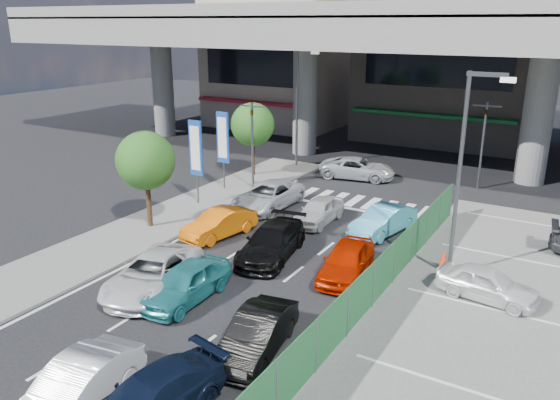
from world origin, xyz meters
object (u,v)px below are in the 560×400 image
Objects in this scene: tree_far at (253,125)px; sedan_white_mid_left at (153,273)px; traffic_light_left at (252,125)px; wagon_silver_front_left at (268,196)px; minivan_navy_back at (151,397)px; crossing_wagon_silver at (358,168)px; hatch_black_mid_right at (257,334)px; parked_sedan_white at (487,284)px; kei_truck_front_right at (383,221)px; traffic_light_right at (485,124)px; street_lamp_right at (465,160)px; tree_near at (146,161)px; signboard_near at (196,151)px; hatch_white_back_mid at (75,389)px; street_lamp_left at (299,98)px; traffic_cone at (444,259)px; taxi_orange_left at (219,224)px; sedan_black_mid at (272,242)px; signboard_far at (223,140)px; taxi_orange_right at (347,261)px; taxi_teal_mid at (186,283)px; sedan_white_front_mid at (319,211)px.

tree_far reaches higher than sedan_white_mid_left.
wagon_silver_front_left is at bearing -44.26° from traffic_light_left.
crossing_wagon_silver is (-4.20, 23.51, 0.05)m from minivan_navy_back.
sedan_white_mid_left is at bearing 143.50° from minivan_navy_back.
hatch_black_mid_right is at bearing -56.54° from traffic_light_left.
minivan_navy_back is at bearing 158.36° from parked_sedan_white.
traffic_light_right is at bearing 89.94° from kei_truck_front_right.
street_lamp_right is at bearing -152.75° from crossing_wagon_silver.
signboard_near is at bearing 92.87° from tree_near.
tree_far is at bearing 104.81° from crossing_wagon_silver.
tree_far reaches higher than hatch_white_back_mid.
traffic_cone is (12.97, -11.50, -4.32)m from street_lamp_left.
traffic_light_left is 8.40m from taxi_orange_left.
kei_truck_front_right is (6.50, 4.24, 0.02)m from taxi_orange_left.
parked_sedan_white is at bearing 2.36° from tree_near.
tree_near is 7.47m from sedan_black_mid.
street_lamp_right is at bearing 8.03° from tree_near.
tree_near is at bearing 147.78° from crossing_wagon_silver.
traffic_light_right is 1.06× the size of sedan_white_mid_left.
minivan_navy_back is (1.84, 0.81, -0.07)m from hatch_white_back_mid.
minivan_navy_back is (10.12, -17.10, -2.45)m from signboard_far.
tree_near is at bearing 170.61° from taxi_orange_right.
taxi_orange_right reaches higher than parked_sedan_white.
crossing_wagon_silver is at bearing 91.65° from taxi_teal_mid.
minivan_navy_back is 1.07× the size of hatch_black_mid_right.
kei_truck_front_right is at bearing 47.58° from sedan_white_mid_left.
signboard_far is 0.98× the size of crossing_wagon_silver.
wagon_silver_front_left is 8.17m from crossing_wagon_silver.
tree_far is at bearing 128.04° from taxi_orange_right.
hatch_white_back_mid is at bearing -77.42° from sedan_white_mid_left.
wagon_silver_front_left is at bearing 163.88° from traffic_cone.
taxi_orange_left is at bearing 97.36° from parked_sedan_white.
taxi_orange_right is at bearing -169.63° from crossing_wagon_silver.
street_lamp_right reaches higher than tree_far.
street_lamp_left is 17.87m from traffic_cone.
taxi_orange_left is 0.96× the size of taxi_orange_right.
signboard_far is 3.53m from tree_far.
parked_sedan_white is (14.86, -7.36, -3.26)m from traffic_light_left.
traffic_cone is at bearing -22.34° from kei_truck_front_right.
street_lamp_left is at bearing 138.37° from street_lamp_right.
sedan_white_mid_left is (4.89, -8.83, -2.38)m from signboard_near.
minivan_navy_back is 0.88× the size of crossing_wagon_silver.
street_lamp_left reaches higher than sedan_white_front_mid.
street_lamp_right is 1.98× the size of taxi_teal_mid.
signboard_far is at bearing -176.96° from kei_truck_front_right.
sedan_white_mid_left is at bearing 107.44° from hatch_white_back_mid.
signboard_near is at bearing 150.23° from taxi_orange_right.
tree_near is 11.63m from kei_truck_front_right.
sedan_white_front_mid is (-7.36, 2.82, -4.14)m from street_lamp_right.
tree_near reaches higher than hatch_white_back_mid.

